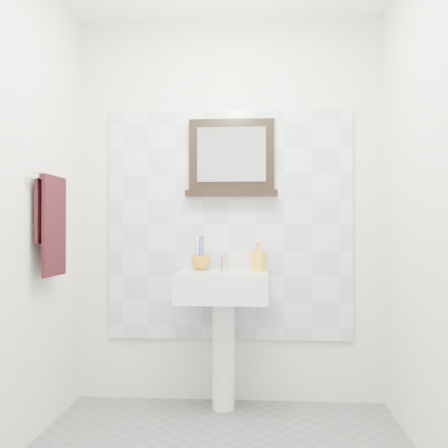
# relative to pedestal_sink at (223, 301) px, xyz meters

# --- Properties ---
(back_wall) EXTENTS (2.00, 0.01, 2.50)m
(back_wall) POSITION_rel_pedestal_sink_xyz_m (0.03, 0.23, 0.57)
(back_wall) COLOR silver
(back_wall) RESTS_ON ground
(front_wall) EXTENTS (2.00, 0.01, 2.50)m
(front_wall) POSITION_rel_pedestal_sink_xyz_m (0.03, -1.97, 0.57)
(front_wall) COLOR silver
(front_wall) RESTS_ON ground
(left_wall) EXTENTS (0.01, 2.20, 2.50)m
(left_wall) POSITION_rel_pedestal_sink_xyz_m (-0.97, -0.87, 0.57)
(left_wall) COLOR silver
(left_wall) RESTS_ON ground
(right_wall) EXTENTS (0.01, 2.20, 2.50)m
(right_wall) POSITION_rel_pedestal_sink_xyz_m (1.03, -0.87, 0.57)
(right_wall) COLOR silver
(right_wall) RESTS_ON ground
(splashback) EXTENTS (1.60, 0.02, 1.50)m
(splashback) POSITION_rel_pedestal_sink_xyz_m (0.03, 0.21, 0.47)
(splashback) COLOR silver
(splashback) RESTS_ON back_wall
(pedestal_sink) EXTENTS (0.55, 0.44, 0.96)m
(pedestal_sink) POSITION_rel_pedestal_sink_xyz_m (0.00, 0.00, 0.00)
(pedestal_sink) COLOR white
(pedestal_sink) RESTS_ON ground
(toothbrush_cup) EXTENTS (0.13, 0.13, 0.09)m
(toothbrush_cup) POSITION_rel_pedestal_sink_xyz_m (-0.15, 0.13, 0.23)
(toothbrush_cup) COLOR #C17816
(toothbrush_cup) RESTS_ON pedestal_sink
(toothbrushes) EXTENTS (0.05, 0.04, 0.21)m
(toothbrushes) POSITION_rel_pedestal_sink_xyz_m (-0.15, 0.13, 0.31)
(toothbrushes) COLOR white
(toothbrushes) RESTS_ON toothbrush_cup
(soap_dispenser) EXTENTS (0.11, 0.11, 0.18)m
(soap_dispenser) POSITION_rel_pedestal_sink_xyz_m (0.22, 0.11, 0.27)
(soap_dispenser) COLOR orange
(soap_dispenser) RESTS_ON pedestal_sink
(framed_mirror) EXTENTS (0.60, 0.11, 0.51)m
(framed_mirror) POSITION_rel_pedestal_sink_xyz_m (0.04, 0.19, 0.90)
(framed_mirror) COLOR black
(framed_mirror) RESTS_ON back_wall
(towel_bar) EXTENTS (0.07, 0.40, 0.03)m
(towel_bar) POSITION_rel_pedestal_sink_xyz_m (-0.92, -0.42, 0.72)
(towel_bar) COLOR silver
(towel_bar) RESTS_ON left_wall
(hand_towel) EXTENTS (0.06, 0.30, 0.55)m
(hand_towel) POSITION_rel_pedestal_sink_xyz_m (-0.91, -0.42, 0.51)
(hand_towel) COLOR black
(hand_towel) RESTS_ON towel_bar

